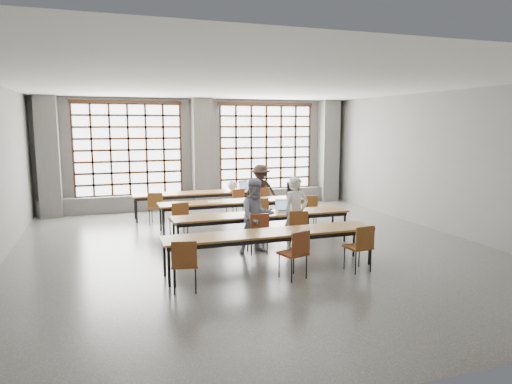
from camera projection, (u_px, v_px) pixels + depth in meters
floor at (254, 249)px, 9.93m from camera, size 11.00×11.00×0.00m
ceiling at (254, 85)px, 9.41m from camera, size 11.00×11.00×0.00m
wall_back at (200, 153)px, 14.82m from camera, size 10.00×0.00×10.00m
wall_front at (428, 220)px, 4.52m from camera, size 10.00×0.00×10.00m
wall_right at (445, 163)px, 11.25m from camera, size 0.00×11.00×11.00m
column_left at (49, 157)px, 13.13m from camera, size 0.60×0.55×3.50m
column_mid at (202, 154)px, 14.56m from camera, size 0.60×0.55×3.50m
column_right at (328, 151)px, 15.99m from camera, size 0.60×0.55×3.50m
window_left at (129, 150)px, 14.01m from camera, size 3.32×0.12×3.00m
window_right at (266, 148)px, 15.44m from camera, size 3.32×0.12×3.00m
sill_ledge at (202, 200)px, 14.86m from camera, size 9.80×0.35×0.50m
desk_row_a at (203, 194)px, 13.30m from camera, size 4.00×0.70×0.73m
desk_row_b at (237, 203)px, 11.81m from camera, size 4.00×0.70×0.73m
desk_row_c at (262, 216)px, 10.13m from camera, size 4.00×0.70×0.73m
desk_row_d at (271, 235)px, 8.40m from camera, size 4.00×0.70×0.73m
chair_back_left at (156, 205)px, 12.28m from camera, size 0.52×0.53×0.88m
chair_back_mid at (236, 200)px, 12.99m from camera, size 0.52×0.52×0.88m
chair_back_right at (262, 199)px, 13.23m from camera, size 0.45×0.45×0.88m
chair_mid_left at (179, 216)px, 10.74m from camera, size 0.45×0.46×0.88m
chair_mid_centre at (259, 211)px, 11.37m from camera, size 0.44×0.44×0.88m
chair_mid_right at (309, 208)px, 11.81m from camera, size 0.52×0.52×0.88m
chair_front_left at (258, 229)px, 9.46m from camera, size 0.45×0.46×0.88m
chair_front_right at (298, 226)px, 9.74m from camera, size 0.50×0.51×0.88m
chair_near_left at (185, 260)px, 7.28m from camera, size 0.49×0.50×0.88m
chair_near_mid at (296, 250)px, 7.90m from camera, size 0.53×0.53×0.88m
chair_near_right at (361, 244)px, 8.31m from camera, size 0.46×0.47×0.88m
student_male at (296, 213)px, 9.83m from camera, size 0.61×0.43×1.58m
student_female at (257, 216)px, 9.55m from camera, size 0.78×0.62×1.57m
student_back at (260, 191)px, 13.32m from camera, size 1.13×0.90×1.52m
laptop_front at (284, 208)px, 10.39m from camera, size 0.41×0.36×0.26m
laptop_back at (245, 187)px, 13.80m from camera, size 0.45×0.43×0.26m
mouse at (302, 210)px, 10.40m from camera, size 0.11×0.09×0.04m
green_box at (259, 211)px, 10.17m from camera, size 0.25×0.09×0.09m
phone at (271, 213)px, 10.08m from camera, size 0.14×0.08×0.01m
paper_sheet_a at (214, 201)px, 11.66m from camera, size 0.32×0.24×0.00m
paper_sheet_b at (226, 201)px, 11.66m from camera, size 0.31×0.23×0.00m
backpack at (293, 190)px, 12.33m from camera, size 0.36×0.28×0.40m
plastic_bag at (232, 185)px, 13.60m from camera, size 0.31×0.28×0.29m
red_pouch at (185, 261)px, 7.37m from camera, size 0.21×0.10×0.06m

